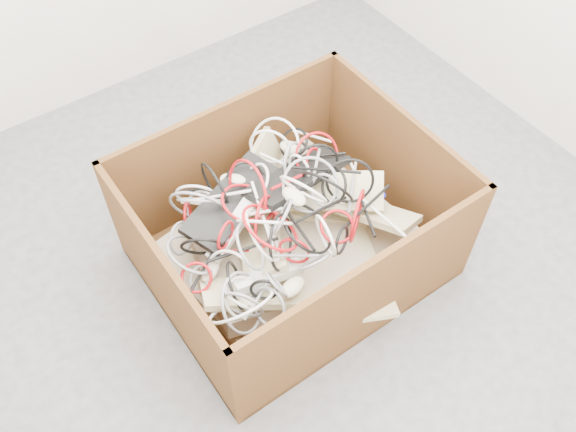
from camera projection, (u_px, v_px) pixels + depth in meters
ground at (292, 257)px, 2.73m from camera, size 3.00×3.00×0.00m
room_shell at (294, 6)px, 1.74m from camera, size 3.04×3.04×2.50m
cardboard_box at (288, 243)px, 2.59m from camera, size 1.14×0.95×0.58m
keyboard_pile at (290, 218)px, 2.52m from camera, size 0.95×0.94×0.37m
mice_scatter at (264, 214)px, 2.41m from camera, size 0.71×0.66×0.19m
power_strip_left at (234, 227)px, 2.37m from camera, size 0.31×0.18×0.13m
power_strip_right at (268, 276)px, 2.28m from camera, size 0.29×0.09×0.09m
vga_plug at (378, 194)px, 2.51m from camera, size 0.05×0.05×0.03m
cable_tangle at (266, 218)px, 2.35m from camera, size 0.98×0.84×0.44m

